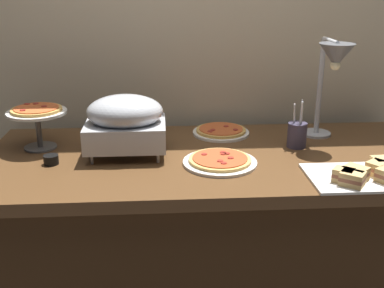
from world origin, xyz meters
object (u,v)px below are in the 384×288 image
object	(u,v)px
pizza_plate_center	(221,131)
sauce_cup_far	(51,159)
pizza_plate_raised_stand	(37,115)
chafing_dish	(125,122)
heat_lamp	(333,66)
utensil_holder	(297,134)
pizza_plate_front	(220,161)
sandwich_platter	(362,175)

from	to	relation	value
pizza_plate_center	sauce_cup_far	size ratio (longest dim) A/B	4.51
pizza_plate_center	pizza_plate_raised_stand	distance (m)	0.84
chafing_dish	heat_lamp	size ratio (longest dim) A/B	0.72
pizza_plate_raised_stand	sauce_cup_far	xyz separation A→B (m)	(0.09, -0.20, -0.13)
heat_lamp	utensil_holder	world-z (taller)	heat_lamp
pizza_plate_front	sandwich_platter	size ratio (longest dim) A/B	0.82
pizza_plate_center	sauce_cup_far	world-z (taller)	sauce_cup_far
pizza_plate_front	utensil_holder	bearing A→B (deg)	26.38
sauce_cup_far	chafing_dish	bearing A→B (deg)	17.92
sauce_cup_far	utensil_holder	world-z (taller)	utensil_holder
heat_lamp	utensil_holder	distance (m)	0.33
pizza_plate_front	pizza_plate_center	size ratio (longest dim) A/B	1.11
heat_lamp	sandwich_platter	bearing A→B (deg)	-89.76
chafing_dish	pizza_plate_raised_stand	bearing A→B (deg)	165.18
pizza_plate_front	sandwich_platter	distance (m)	0.54
sandwich_platter	utensil_holder	xyz separation A→B (m)	(-0.14, 0.38, 0.04)
pizza_plate_center	utensil_holder	bearing A→B (deg)	-33.68
chafing_dish	pizza_plate_front	distance (m)	0.43
pizza_plate_front	pizza_plate_center	world-z (taller)	same
heat_lamp	pizza_plate_raised_stand	bearing A→B (deg)	178.58
utensil_holder	chafing_dish	bearing A→B (deg)	-176.92
heat_lamp	pizza_plate_front	bearing A→B (deg)	-157.34
chafing_dish	sandwich_platter	xyz separation A→B (m)	(0.88, -0.34, -0.12)
heat_lamp	sandwich_platter	xyz separation A→B (m)	(0.00, -0.41, -0.33)
pizza_plate_raised_stand	sandwich_platter	size ratio (longest dim) A/B	0.69
sauce_cup_far	heat_lamp	bearing A→B (deg)	8.01
heat_lamp	sandwich_platter	world-z (taller)	heat_lamp
pizza_plate_raised_stand	sandwich_platter	world-z (taller)	pizza_plate_raised_stand
chafing_dish	sandwich_platter	size ratio (longest dim) A/B	0.90
pizza_plate_center	sandwich_platter	xyz separation A→B (m)	(0.45, -0.58, 0.01)
chafing_dish	pizza_plate_raised_stand	size ratio (longest dim) A/B	1.30
pizza_plate_front	pizza_plate_raised_stand	xyz separation A→B (m)	(-0.76, 0.24, 0.14)
chafing_dish	utensil_holder	world-z (taller)	chafing_dish
pizza_plate_front	sandwich_platter	xyz separation A→B (m)	(0.50, -0.20, 0.01)
pizza_plate_front	chafing_dish	bearing A→B (deg)	159.86
sauce_cup_far	pizza_plate_center	bearing A→B (deg)	25.14
chafing_dish	pizza_plate_center	bearing A→B (deg)	29.64
pizza_plate_center	heat_lamp	bearing A→B (deg)	-21.36
pizza_plate_raised_stand	sauce_cup_far	world-z (taller)	pizza_plate_raised_stand
sandwich_platter	pizza_plate_raised_stand	bearing A→B (deg)	160.96
pizza_plate_front	utensil_holder	distance (m)	0.41
chafing_dish	sandwich_platter	distance (m)	0.95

